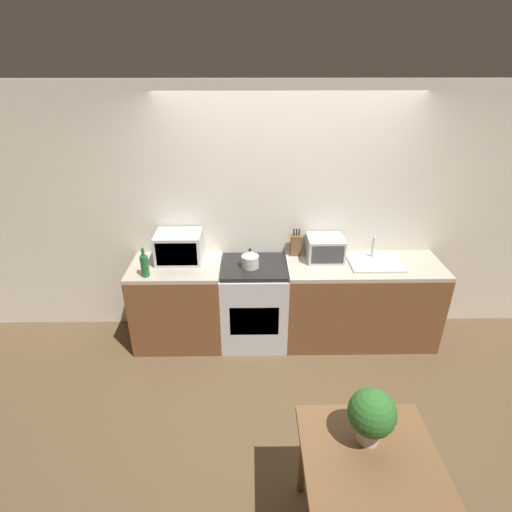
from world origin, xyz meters
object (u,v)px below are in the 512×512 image
Objects in this scene: kettle at (250,259)px; microwave at (179,247)px; dining_table at (368,466)px; stove_range at (254,303)px; toaster_oven at (325,248)px; bottle at (145,265)px.

microwave reaches higher than kettle.
dining_table is at bearing -71.15° from kettle.
stove_range is 0.94m from toaster_oven.
bottle is at bearing 132.61° from dining_table.
microwave reaches higher than toaster_oven.
stove_range is at bearing -8.57° from microwave.
kettle is 0.78m from toaster_oven.
stove_range is 0.97m from microwave.
kettle is 0.56× the size of toaster_oven.
toaster_oven is at bearing 0.56° from microwave.
bottle is 0.80× the size of toaster_oven.
microwave is at bearing -179.44° from toaster_oven.
stove_range is at bearing 46.45° from kettle.
kettle is at bearing 9.54° from bottle.
bottle is 2.49m from dining_table.
stove_range is at bearing -170.02° from toaster_oven.
microwave is (-0.72, 0.15, 0.06)m from kettle.
toaster_oven is (1.48, 0.01, -0.03)m from microwave.
microwave is at bearing 49.15° from bottle.
kettle is at bearing -167.69° from toaster_oven.
microwave is 0.59× the size of dining_table.
stove_range is 0.54m from kettle.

